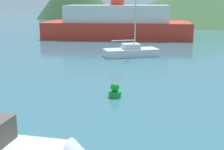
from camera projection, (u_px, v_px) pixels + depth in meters
sailboat_middle at (131, 51)px, 32.70m from camera, size 5.92×4.79×9.27m
ferry_distant at (117, 23)px, 48.96m from camera, size 23.66×12.97×6.64m
buoy_marker at (115, 91)px, 18.84m from camera, size 0.77×0.77×0.89m
hill_central at (197, 1)px, 82.05m from camera, size 43.89×43.89×11.35m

